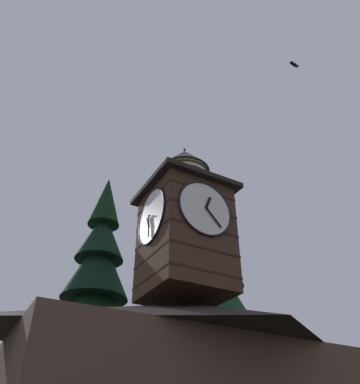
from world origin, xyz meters
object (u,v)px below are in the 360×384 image
(moon, at_px, (219,331))
(flying_bird_high, at_px, (294,65))
(clock_tower, at_px, (185,224))
(pine_tree_behind, at_px, (90,334))
(pine_tree_aside, at_px, (229,357))

(moon, bearing_deg, flying_bird_high, 64.43)
(clock_tower, relative_size, moon, 4.62)
(pine_tree_behind, distance_m, moon, 28.51)
(pine_tree_behind, distance_m, pine_tree_aside, 8.49)
(moon, xyz_separation_m, flying_bird_high, (14.55, 30.41, 7.12))
(pine_tree_aside, height_order, moon, pine_tree_aside)
(clock_tower, distance_m, flying_bird_high, 12.19)
(clock_tower, relative_size, pine_tree_aside, 0.51)
(pine_tree_behind, bearing_deg, flying_bird_high, 118.05)
(pine_tree_aside, bearing_deg, clock_tower, 42.50)
(pine_tree_behind, height_order, pine_tree_aside, pine_tree_behind)
(pine_tree_behind, height_order, flying_bird_high, flying_bird_high)
(pine_tree_behind, bearing_deg, pine_tree_aside, 165.86)
(flying_bird_high, bearing_deg, pine_tree_aside, -97.80)
(clock_tower, bearing_deg, pine_tree_behind, -77.87)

